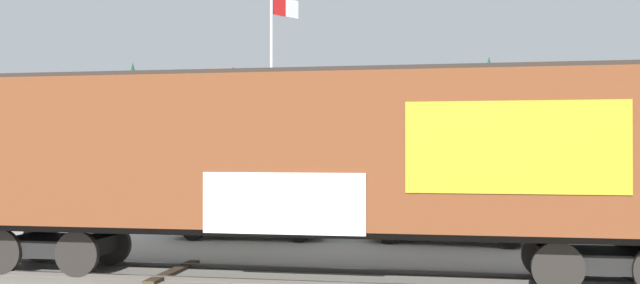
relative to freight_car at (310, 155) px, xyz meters
name	(u,v)px	position (x,y,z in m)	size (l,w,h in m)	color
ground_plane	(341,279)	(0.63, 0.00, -2.45)	(260.00, 260.00, 0.00)	gray
track	(338,277)	(0.56, 0.03, -2.41)	(60.01, 4.70, 0.08)	#4C4742
freight_car	(310,155)	(0.00, 0.00, 0.00)	(16.86, 3.74, 4.20)	brown
flagpole	(276,72)	(-4.39, 12.87, 3.22)	(0.87, 1.39, 8.96)	silver
hillside	(449,134)	(0.63, 78.63, 2.17)	(142.01, 40.50, 14.02)	silver
parked_car_green	(251,209)	(-3.09, 5.65, -1.62)	(4.59, 2.27, 1.63)	#1E5933
parked_car_black	(448,212)	(2.56, 5.87, -1.61)	(4.72, 2.16, 1.66)	black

